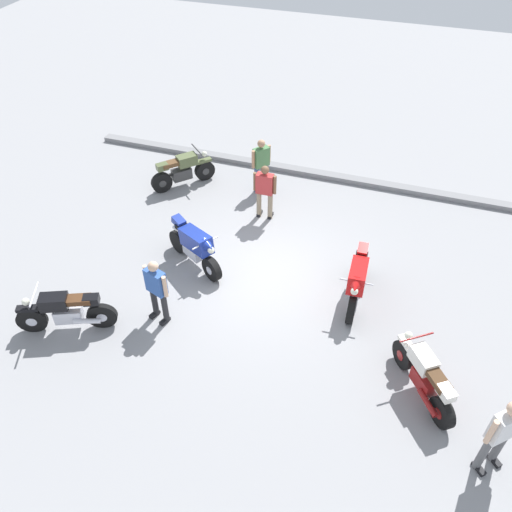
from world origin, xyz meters
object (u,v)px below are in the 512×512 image
at_px(motorcycle_red_sportbike, 357,280).
at_px(motorcycle_cream_vintage, 424,377).
at_px(person_in_green_shirt, 261,163).
at_px(motorcycle_blue_sportbike, 195,245).
at_px(person_in_red_shirt, 265,189).
at_px(motorcycle_olive_vintage, 183,171).
at_px(person_in_white_shirt, 502,431).
at_px(motorcycle_black_cruiser, 65,311).
at_px(person_in_blue_shirt, 157,288).

xyz_separation_m(motorcycle_red_sportbike, motorcycle_cream_vintage, (1.62, -2.07, -0.11)).
bearing_deg(person_in_green_shirt, motorcycle_blue_sportbike, -61.53).
xyz_separation_m(motorcycle_cream_vintage, person_in_red_shirt, (-4.48, 4.38, 0.41)).
bearing_deg(motorcycle_cream_vintage, motorcycle_olive_vintage, 18.82).
relative_size(motorcycle_olive_vintage, person_in_white_shirt, 0.87).
bearing_deg(motorcycle_blue_sportbike, motorcycle_red_sportbike, 32.47).
relative_size(motorcycle_red_sportbike, person_in_white_shirt, 1.11).
xyz_separation_m(motorcycle_red_sportbike, person_in_white_shirt, (2.80, -3.17, 0.42)).
distance_m(motorcycle_black_cruiser, motorcycle_cream_vintage, 7.27).
bearing_deg(person_in_white_shirt, motorcycle_olive_vintage, -169.05).
bearing_deg(motorcycle_red_sportbike, person_in_green_shirt, -138.74).
distance_m(motorcycle_black_cruiser, person_in_green_shirt, 6.70).
bearing_deg(person_in_green_shirt, motorcycle_cream_vintage, -11.75).
height_order(motorcycle_black_cruiser, motorcycle_cream_vintage, motorcycle_black_cruiser).
height_order(motorcycle_red_sportbike, motorcycle_cream_vintage, motorcycle_red_sportbike).
bearing_deg(person_in_white_shirt, motorcycle_blue_sportbike, -157.68).
bearing_deg(motorcycle_red_sportbike, motorcycle_cream_vintage, 35.94).
relative_size(motorcycle_olive_vintage, motorcycle_cream_vintage, 0.91).
bearing_deg(person_in_blue_shirt, motorcycle_blue_sportbike, -161.90).
distance_m(motorcycle_red_sportbike, person_in_red_shirt, 3.68).
bearing_deg(person_in_green_shirt, motorcycle_olive_vintage, -130.84).
distance_m(motorcycle_blue_sportbike, motorcycle_red_sportbike, 3.86).
height_order(motorcycle_cream_vintage, person_in_green_shirt, person_in_green_shirt).
bearing_deg(motorcycle_red_sportbike, motorcycle_black_cruiser, -65.96).
height_order(person_in_red_shirt, person_in_blue_shirt, person_in_blue_shirt).
bearing_deg(motorcycle_blue_sportbike, motorcycle_cream_vintage, 11.60).
bearing_deg(motorcycle_cream_vintage, motorcycle_blue_sportbike, 33.85).
bearing_deg(motorcycle_red_sportbike, person_in_blue_shirt, -66.52).
bearing_deg(person_in_blue_shirt, person_in_green_shirt, -166.56).
xyz_separation_m(motorcycle_black_cruiser, motorcycle_cream_vintage, (7.24, 0.69, -0.03)).
height_order(motorcycle_red_sportbike, motorcycle_olive_vintage, motorcycle_red_sportbike).
relative_size(person_in_red_shirt, person_in_blue_shirt, 0.99).
xyz_separation_m(motorcycle_blue_sportbike, person_in_red_shirt, (1.01, 2.34, 0.30)).
height_order(motorcycle_olive_vintage, person_in_green_shirt, person_in_green_shirt).
relative_size(person_in_red_shirt, person_in_green_shirt, 1.00).
distance_m(person_in_blue_shirt, person_in_green_shirt, 5.44).
bearing_deg(motorcycle_olive_vintage, motorcycle_black_cruiser, -137.37).
bearing_deg(person_in_blue_shirt, person_in_red_shirt, -174.75).
height_order(person_in_red_shirt, person_in_green_shirt, person_in_green_shirt).
xyz_separation_m(motorcycle_blue_sportbike, person_in_green_shirt, (0.52, 3.57, 0.31)).
distance_m(motorcycle_black_cruiser, person_in_white_shirt, 8.44).
relative_size(motorcycle_red_sportbike, motorcycle_cream_vintage, 1.17).
xyz_separation_m(motorcycle_blue_sportbike, person_in_white_shirt, (6.66, -3.14, 0.42)).
bearing_deg(person_in_green_shirt, person_in_red_shirt, -31.55).
height_order(person_in_red_shirt, person_in_white_shirt, person_in_white_shirt).
xyz_separation_m(motorcycle_red_sportbike, person_in_green_shirt, (-3.35, 3.54, 0.31)).
height_order(motorcycle_olive_vintage, motorcycle_cream_vintage, same).
bearing_deg(motorcycle_cream_vintage, person_in_white_shirt, -168.90).
height_order(motorcycle_olive_vintage, person_in_red_shirt, person_in_red_shirt).
height_order(motorcycle_red_sportbike, person_in_white_shirt, person_in_white_shirt).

